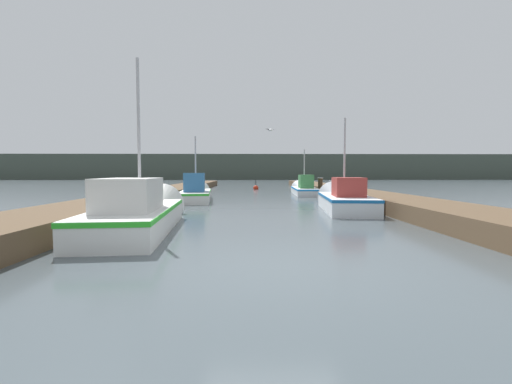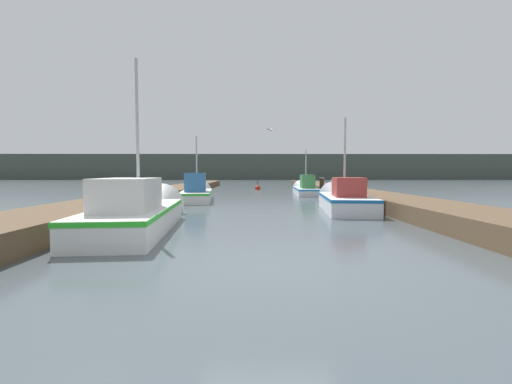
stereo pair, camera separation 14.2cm
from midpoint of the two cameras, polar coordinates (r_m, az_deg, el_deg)
ground_plane at (r=5.63m, az=2.56°, el=-12.35°), size 200.00×200.00×0.00m
dock_left at (r=22.07m, az=-14.65°, el=-0.07°), size 2.41×40.00×0.53m
dock_right at (r=22.24m, az=14.28°, el=-0.04°), size 2.41×40.00×0.53m
distant_shore_ridge at (r=79.34m, az=-0.81°, el=4.13°), size 120.00×16.00×5.36m
fishing_boat_0 at (r=10.04m, az=-18.64°, el=-2.97°), size 2.21×6.54×4.99m
fishing_boat_1 at (r=14.46m, az=14.00°, el=-1.17°), size 2.20×5.71×4.16m
fishing_boat_2 at (r=19.23m, az=-10.14°, el=-0.03°), size 2.10×6.36×3.91m
fishing_boat_3 at (r=24.32m, az=7.78°, el=0.57°), size 1.71×6.22×3.56m
mooring_piling_0 at (r=23.49m, az=10.49°, el=0.96°), size 0.36×0.36×1.16m
mooring_piling_1 at (r=20.84m, az=12.34°, el=0.51°), size 0.31×0.31×1.06m
channel_buoy at (r=30.37m, az=-0.17°, el=0.69°), size 0.47×0.47×0.97m
seagull_lead at (r=18.13m, az=2.16°, el=10.29°), size 0.50×0.43×0.12m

